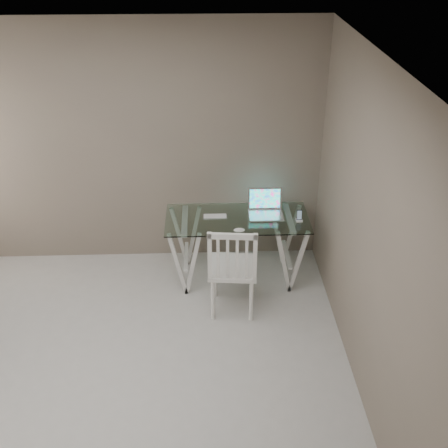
% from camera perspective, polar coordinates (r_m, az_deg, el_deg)
% --- Properties ---
extents(room, '(4.50, 4.52, 2.71)m').
position_cam_1_polar(room, '(3.98, -13.29, 0.43)').
color(room, '#B4B1AC').
rests_on(room, ground).
extents(desk, '(1.50, 0.70, 0.75)m').
position_cam_1_polar(desk, '(6.07, 1.31, -2.39)').
color(desk, silver).
rests_on(desk, ground).
extents(chair, '(0.50, 0.50, 1.02)m').
position_cam_1_polar(chair, '(5.43, 0.88, -4.38)').
color(chair, white).
rests_on(chair, ground).
extents(laptop, '(0.36, 0.30, 0.25)m').
position_cam_1_polar(laptop, '(5.96, 4.23, 1.61)').
color(laptop, silver).
rests_on(laptop, desk).
extents(keyboard, '(0.26, 0.11, 0.01)m').
position_cam_1_polar(keyboard, '(5.91, -0.92, 0.79)').
color(keyboard, silver).
rests_on(keyboard, desk).
extents(mouse, '(0.11, 0.07, 0.04)m').
position_cam_1_polar(mouse, '(5.63, 1.55, -0.63)').
color(mouse, white).
rests_on(mouse, desk).
extents(phone_dock, '(0.07, 0.07, 0.12)m').
position_cam_1_polar(phone_dock, '(5.86, 7.65, 0.60)').
color(phone_dock, white).
rests_on(phone_dock, desk).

